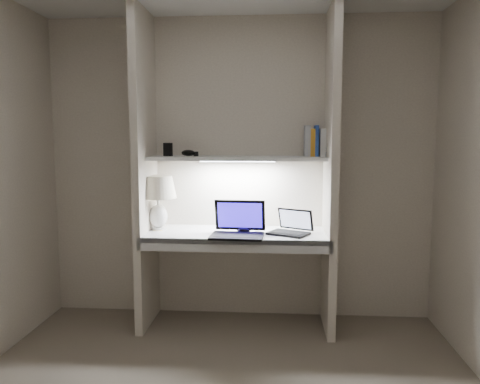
# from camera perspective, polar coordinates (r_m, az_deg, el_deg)

# --- Properties ---
(back_wall) EXTENTS (3.20, 0.01, 2.50)m
(back_wall) POSITION_cam_1_polar(r_m,az_deg,el_deg) (3.93, -0.11, 2.80)
(back_wall) COLOR beige
(back_wall) RESTS_ON floor
(alcove_panel_left) EXTENTS (0.06, 0.55, 2.50)m
(alcove_panel_left) POSITION_cam_1_polar(r_m,az_deg,el_deg) (3.79, -11.53, 2.51)
(alcove_panel_left) COLOR beige
(alcove_panel_left) RESTS_ON floor
(alcove_panel_right) EXTENTS (0.06, 0.55, 2.50)m
(alcove_panel_right) POSITION_cam_1_polar(r_m,az_deg,el_deg) (3.67, 11.01, 2.40)
(alcove_panel_right) COLOR beige
(alcove_panel_right) RESTS_ON floor
(desk) EXTENTS (1.40, 0.55, 0.04)m
(desk) POSITION_cam_1_polar(r_m,az_deg,el_deg) (3.73, -0.43, -5.18)
(desk) COLOR white
(desk) RESTS_ON alcove_panel_left
(desk_apron) EXTENTS (1.46, 0.03, 0.10)m
(desk_apron) POSITION_cam_1_polar(r_m,az_deg,el_deg) (3.48, -0.78, -6.55)
(desk_apron) COLOR silver
(desk_apron) RESTS_ON desk
(shelf) EXTENTS (1.40, 0.36, 0.03)m
(shelf) POSITION_cam_1_polar(r_m,az_deg,el_deg) (3.75, -0.32, 4.14)
(shelf) COLOR silver
(shelf) RESTS_ON back_wall
(strip_light) EXTENTS (0.60, 0.04, 0.02)m
(strip_light) POSITION_cam_1_polar(r_m,az_deg,el_deg) (3.75, -0.32, 3.80)
(strip_light) COLOR white
(strip_light) RESTS_ON shelf
(table_lamp) EXTENTS (0.30, 0.30, 0.44)m
(table_lamp) POSITION_cam_1_polar(r_m,az_deg,el_deg) (3.82, -9.98, -0.17)
(table_lamp) COLOR white
(table_lamp) RESTS_ON desk
(laptop_main) EXTENTS (0.41, 0.36, 0.26)m
(laptop_main) POSITION_cam_1_polar(r_m,az_deg,el_deg) (3.58, -0.23, -4.40)
(laptop_main) COLOR black
(laptop_main) RESTS_ON desk
(laptop_netbook) EXTENTS (0.38, 0.36, 0.19)m
(laptop_netbook) POSITION_cam_1_polar(r_m,az_deg,el_deg) (3.67, 6.23, -4.41)
(laptop_netbook) COLOR black
(laptop_netbook) RESTS_ON desk
(speaker) EXTENTS (0.12, 0.10, 0.14)m
(speaker) POSITION_cam_1_polar(r_m,az_deg,el_deg) (3.88, 1.92, -3.36)
(speaker) COLOR silver
(speaker) RESTS_ON desk
(mouse) EXTENTS (0.13, 0.10, 0.04)m
(mouse) POSITION_cam_1_polar(r_m,az_deg,el_deg) (3.68, 0.42, -4.70)
(mouse) COLOR black
(mouse) RESTS_ON desk
(cable_coil) EXTENTS (0.12, 0.12, 0.01)m
(cable_coil) POSITION_cam_1_polar(r_m,az_deg,el_deg) (3.65, 2.16, -5.01)
(cable_coil) COLOR black
(cable_coil) RESTS_ON desk
(sticky_note) EXTENTS (0.08, 0.08, 0.00)m
(sticky_note) POSITION_cam_1_polar(r_m,az_deg,el_deg) (3.85, -9.97, -4.58)
(sticky_note) COLOR yellow
(sticky_note) RESTS_ON desk
(book_row) EXTENTS (0.23, 0.16, 0.25)m
(book_row) POSITION_cam_1_polar(r_m,az_deg,el_deg) (3.81, 9.55, 6.06)
(book_row) COLOR white
(book_row) RESTS_ON shelf
(shelf_box) EXTENTS (0.07, 0.06, 0.11)m
(shelf_box) POSITION_cam_1_polar(r_m,az_deg,el_deg) (3.84, -8.78, 5.14)
(shelf_box) COLOR black
(shelf_box) RESTS_ON shelf
(shelf_gadget) EXTENTS (0.14, 0.12, 0.05)m
(shelf_gadget) POSITION_cam_1_polar(r_m,az_deg,el_deg) (3.80, -6.33, 4.76)
(shelf_gadget) COLOR black
(shelf_gadget) RESTS_ON shelf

